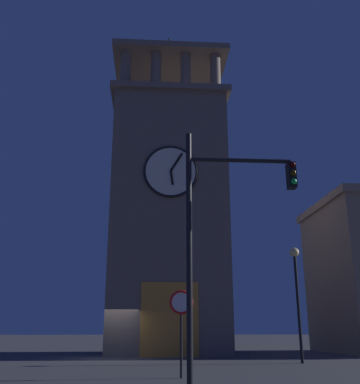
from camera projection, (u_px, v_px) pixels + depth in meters
name	position (u px, v px, depth m)	size (l,w,h in m)	color
ground_plane	(113.00, 358.00, 23.73)	(200.00, 200.00, 0.00)	#424247
clocktower	(168.00, 215.00, 30.09)	(7.77, 7.48, 22.49)	#75665B
traffic_signal_mid	(221.00, 220.00, 12.17)	(3.08, 0.41, 6.77)	black
street_lamp	(296.00, 281.00, 21.11)	(0.44, 0.44, 5.19)	black
no_horn_sign	(181.00, 309.00, 14.60)	(0.78, 0.14, 2.69)	black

